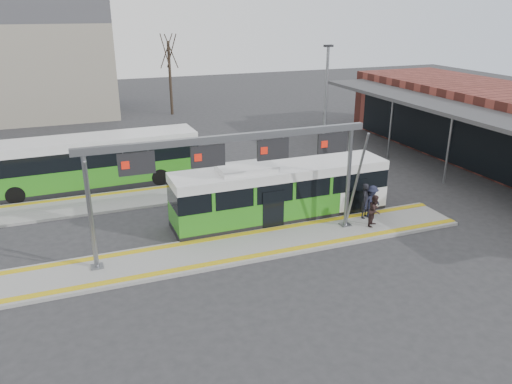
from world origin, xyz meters
TOP-DOWN VIEW (x-y plane):
  - ground at (0.00, 0.00)m, footprint 120.00×120.00m
  - platform_main at (0.00, 0.00)m, footprint 22.00×3.00m
  - platform_second at (-4.00, 8.00)m, footprint 20.00×3.00m
  - tactile_main at (0.00, 0.00)m, footprint 22.00×2.65m
  - tactile_second at (-4.00, 9.15)m, footprint 20.00×0.35m
  - gantry at (-0.35, 0.25)m, footprint 13.00×1.68m
  - hero_bus at (2.94, 2.62)m, footprint 11.40×2.50m
  - bg_bus_green at (-5.79, 11.15)m, footprint 12.69×3.10m
  - passenger_a at (6.95, 0.81)m, footprint 0.81×0.75m
  - passenger_b at (6.81, -0.23)m, footprint 1.00×0.96m
  - passenger_c at (7.25, 0.73)m, footprint 1.26×0.93m
  - tree_left at (-5.75, 31.15)m, footprint 1.40×1.40m
  - tree_mid at (3.29, 31.20)m, footprint 1.40×1.40m
  - lamp_east at (6.94, 5.53)m, footprint 0.50×0.25m

SIDE VIEW (x-z plane):
  - ground at x=0.00m, z-range 0.00..0.00m
  - platform_main at x=0.00m, z-range 0.00..0.15m
  - platform_second at x=-4.00m, z-range 0.00..0.15m
  - tactile_main at x=0.00m, z-range 0.15..0.17m
  - tactile_second at x=-4.00m, z-range 0.15..0.17m
  - passenger_b at x=6.81m, z-range 0.15..1.77m
  - passenger_c at x=7.25m, z-range 0.15..1.88m
  - passenger_a at x=6.95m, z-range 0.15..2.00m
  - hero_bus at x=2.94m, z-range -0.13..3.00m
  - bg_bus_green at x=-5.79m, z-range -0.02..3.13m
  - gantry at x=-0.35m, z-range 1.70..6.90m
  - lamp_east at x=6.94m, z-range 0.24..8.75m
  - tree_mid at x=3.29m, z-range 2.13..10.36m
  - tree_left at x=-5.75m, z-range 2.30..11.22m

